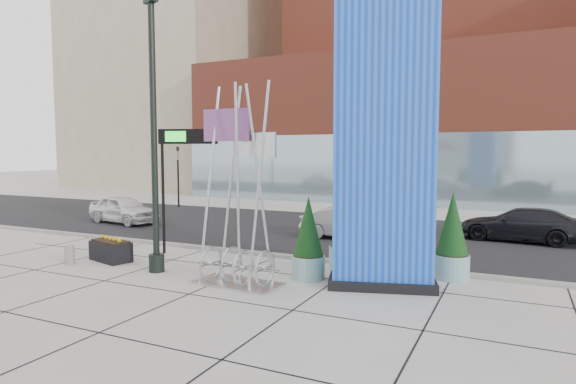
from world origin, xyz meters
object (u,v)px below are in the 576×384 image
at_px(car_silver_mid, 349,223).
at_px(overhead_street_sign, 179,147).
at_px(blue_pylon, 384,118).
at_px(car_white_west, 124,210).
at_px(lamp_post, 154,157).
at_px(public_art_sculpture, 238,233).
at_px(concrete_bollard, 70,255).

bearing_deg(car_silver_mid, overhead_street_sign, 139.62).
height_order(blue_pylon, car_white_west, blue_pylon).
xyz_separation_m(lamp_post, overhead_street_sign, (-0.84, 2.27, 0.34)).
xyz_separation_m(lamp_post, car_silver_mid, (3.61, 7.98, -2.89)).
relative_size(blue_pylon, lamp_post, 1.10).
bearing_deg(blue_pylon, car_silver_mid, 99.05).
bearing_deg(overhead_street_sign, car_silver_mid, 30.00).
height_order(lamp_post, public_art_sculpture, lamp_post).
height_order(concrete_bollard, overhead_street_sign, overhead_street_sign).
distance_m(overhead_street_sign, car_silver_mid, 7.92).
distance_m(public_art_sculpture, car_silver_mid, 8.23).
xyz_separation_m(public_art_sculpture, overhead_street_sign, (-3.92, 2.48, 2.44)).
relative_size(blue_pylon, concrete_bollard, 14.94).
relative_size(concrete_bollard, car_white_west, 0.15).
height_order(overhead_street_sign, car_silver_mid, overhead_street_sign).
distance_m(blue_pylon, public_art_sculpture, 5.10).
distance_m(lamp_post, car_silver_mid, 9.22).
bearing_deg(lamp_post, car_silver_mid, 65.65).
height_order(lamp_post, overhead_street_sign, lamp_post).
height_order(blue_pylon, lamp_post, blue_pylon).
relative_size(blue_pylon, public_art_sculpture, 1.72).
bearing_deg(public_art_sculpture, lamp_post, 179.71).
bearing_deg(car_silver_mid, concrete_bollard, 138.35).
bearing_deg(concrete_bollard, public_art_sculpture, 2.39).
bearing_deg(overhead_street_sign, public_art_sculpture, -54.31).
xyz_separation_m(public_art_sculpture, concrete_bollard, (-6.36, -0.27, -1.14)).
distance_m(lamp_post, overhead_street_sign, 2.45).
bearing_deg(car_white_west, lamp_post, -121.00).
distance_m(lamp_post, concrete_bollard, 4.64).
xyz_separation_m(blue_pylon, public_art_sculpture, (-3.69, -1.51, -3.17)).
distance_m(public_art_sculpture, overhead_street_sign, 5.24).
distance_m(overhead_street_sign, car_white_west, 9.70).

